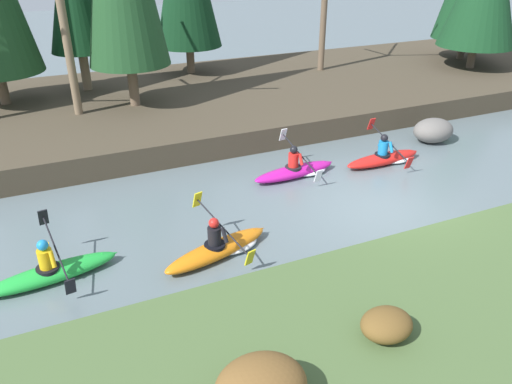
{
  "coord_description": "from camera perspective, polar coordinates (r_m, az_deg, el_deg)",
  "views": [
    {
      "loc": [
        -7.69,
        -9.08,
        6.47
      ],
      "look_at": [
        -3.05,
        1.36,
        0.55
      ],
      "focal_mm": 35.0,
      "sensor_mm": 36.0,
      "label": 1
    }
  ],
  "objects": [
    {
      "name": "shrub_clump_second",
      "position": [
        8.54,
        14.69,
        -14.44
      ],
      "size": [
        0.88,
        0.73,
        0.48
      ],
      "color": "brown",
      "rests_on": "riverbank_near"
    },
    {
      "name": "boulder_midstream",
      "position": [
        18.49,
        19.6,
        6.65
      ],
      "size": [
        1.46,
        1.14,
        0.83
      ],
      "color": "slate",
      "rests_on": "ground"
    },
    {
      "name": "bare_tree_mid_upstream",
      "position": [
        18.36,
        -21.07,
        17.73
      ],
      "size": [
        3.65,
        3.61,
        6.63
      ],
      "color": "#7A664C",
      "rests_on": "riverbank_far"
    },
    {
      "name": "ground_plane",
      "position": [
        13.54,
        14.29,
        -2.08
      ],
      "size": [
        90.0,
        90.0,
        0.0
      ],
      "primitive_type": "plane",
      "color": "slate"
    },
    {
      "name": "kayaker_lead",
      "position": [
        16.31,
        14.63,
        3.84
      ],
      "size": [
        2.78,
        2.07,
        1.2
      ],
      "rotation": [
        0.0,
        0.0,
        0.04
      ],
      "color": "red",
      "rests_on": "ground"
    },
    {
      "name": "kayaker_trailing",
      "position": [
        11.34,
        -4.02,
        -6.27
      ],
      "size": [
        2.77,
        2.03,
        1.2
      ],
      "rotation": [
        0.0,
        0.0,
        0.29
      ],
      "color": "orange",
      "rests_on": "ground"
    },
    {
      "name": "kayaker_middle",
      "position": [
        14.98,
        4.78,
        2.53
      ],
      "size": [
        2.79,
        2.07,
        1.2
      ],
      "rotation": [
        0.0,
        0.0,
        0.09
      ],
      "color": "#C61999",
      "rests_on": "ground"
    },
    {
      "name": "kayaker_far_back",
      "position": [
        11.35,
        -22.23,
        -8.36
      ],
      "size": [
        2.8,
        2.07,
        1.2
      ],
      "rotation": [
        0.0,
        0.0,
        0.15
      ],
      "color": "green",
      "rests_on": "ground"
    },
    {
      "name": "riverbank_far",
      "position": [
        21.39,
        -1.89,
        10.89
      ],
      "size": [
        44.0,
        10.21,
        0.8
      ],
      "color": "#473D2D",
      "rests_on": "ground"
    }
  ]
}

